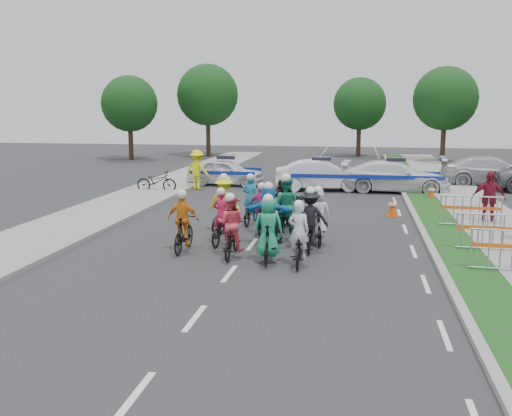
% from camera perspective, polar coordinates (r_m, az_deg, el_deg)
% --- Properties ---
extents(ground, '(90.00, 90.00, 0.00)m').
position_cam_1_polar(ground, '(13.94, -2.68, -6.60)').
color(ground, '#28282B').
rests_on(ground, ground).
extents(curb_right, '(0.20, 60.00, 0.12)m').
position_cam_1_polar(curb_right, '(18.56, 16.46, -2.57)').
color(curb_right, gray).
rests_on(curb_right, ground).
extents(grass_strip, '(1.20, 60.00, 0.11)m').
position_cam_1_polar(grass_strip, '(18.65, 18.60, -2.64)').
color(grass_strip, '#194014').
rests_on(grass_strip, ground).
extents(sidewalk_right, '(2.40, 60.00, 0.13)m').
position_cam_1_polar(sidewalk_right, '(19.01, 23.98, -2.73)').
color(sidewalk_right, gray).
rests_on(sidewalk_right, ground).
extents(sidewalk_left, '(3.00, 60.00, 0.13)m').
position_cam_1_polar(sidewalk_left, '(20.73, -17.30, -1.29)').
color(sidewalk_left, gray).
rests_on(sidewalk_left, ground).
extents(rider_0, '(0.65, 1.69, 1.70)m').
position_cam_1_polar(rider_0, '(14.59, 4.29, -3.54)').
color(rider_0, black).
rests_on(rider_0, ground).
extents(rider_1, '(0.79, 1.75, 1.82)m').
position_cam_1_polar(rider_1, '(14.76, 1.25, -2.79)').
color(rider_1, black).
rests_on(rider_1, ground).
extents(rider_2, '(0.75, 1.75, 1.76)m').
position_cam_1_polar(rider_2, '(15.32, -2.51, -2.51)').
color(rider_2, black).
rests_on(rider_2, ground).
extents(rider_3, '(0.89, 1.68, 1.77)m').
position_cam_1_polar(rider_3, '(15.98, -7.27, -1.96)').
color(rider_3, black).
rests_on(rider_3, ground).
extents(rider_4, '(1.01, 1.79, 1.82)m').
position_cam_1_polar(rider_4, '(16.11, 5.44, -1.74)').
color(rider_4, black).
rests_on(rider_4, ground).
extents(rider_5, '(1.54, 1.83, 1.89)m').
position_cam_1_polar(rider_5, '(16.51, 1.27, -1.10)').
color(rider_5, black).
rests_on(rider_5, ground).
extents(rider_6, '(0.77, 1.72, 1.69)m').
position_cam_1_polar(rider_6, '(16.79, -3.42, -1.72)').
color(rider_6, black).
rests_on(rider_6, ground).
extents(rider_7, '(0.81, 1.71, 1.74)m').
position_cam_1_polar(rider_7, '(16.84, 6.19, -1.32)').
color(rider_7, black).
rests_on(rider_7, ground).
extents(rider_8, '(1.04, 2.08, 2.02)m').
position_cam_1_polar(rider_8, '(17.42, 2.99, -0.68)').
color(rider_8, black).
rests_on(rider_8, ground).
extents(rider_9, '(0.84, 1.59, 1.66)m').
position_cam_1_polar(rider_9, '(18.08, 0.58, -0.58)').
color(rider_9, black).
rests_on(rider_9, ground).
extents(rider_10, '(1.16, 1.97, 1.92)m').
position_cam_1_polar(rider_10, '(18.33, -3.16, -0.15)').
color(rider_10, black).
rests_on(rider_10, ground).
extents(rider_11, '(1.51, 1.79, 1.82)m').
position_cam_1_polar(rider_11, '(18.68, 2.82, 0.13)').
color(rider_11, black).
rests_on(rider_11, ground).
extents(rider_12, '(0.71, 1.76, 1.76)m').
position_cam_1_polar(rider_12, '(19.62, -0.52, 0.08)').
color(rider_12, black).
rests_on(rider_12, ground).
extents(police_car_0, '(4.05, 1.90, 1.34)m').
position_cam_1_polar(police_car_0, '(29.39, -3.02, 3.60)').
color(police_car_0, white).
rests_on(police_car_0, ground).
extents(police_car_1, '(4.58, 2.18, 1.45)m').
position_cam_1_polar(police_car_1, '(27.71, 6.54, 3.27)').
color(police_car_1, white).
rests_on(police_car_1, ground).
extents(police_car_2, '(5.14, 2.32, 1.46)m').
position_cam_1_polar(police_car_2, '(27.80, 13.76, 3.08)').
color(police_car_2, white).
rests_on(police_car_2, ground).
extents(civilian_sedan, '(5.28, 2.43, 1.50)m').
position_cam_1_polar(civilian_sedan, '(31.24, 22.56, 3.38)').
color(civilian_sedan, '#B6B6BB').
rests_on(civilian_sedan, ground).
extents(spectator_2, '(1.13, 0.56, 1.86)m').
position_cam_1_polar(spectator_2, '(20.95, 22.24, 0.92)').
color(spectator_2, maroon).
rests_on(spectator_2, ground).
extents(marshal_hiviz, '(1.40, 1.06, 1.93)m').
position_cam_1_polar(marshal_hiviz, '(27.97, -5.90, 3.84)').
color(marshal_hiviz, '#FFE90D').
rests_on(marshal_hiviz, ground).
extents(barrier_1, '(2.02, 0.61, 1.12)m').
position_cam_1_polar(barrier_1, '(16.92, 22.61, -2.42)').
color(barrier_1, '#A5A8AD').
rests_on(barrier_1, ground).
extents(barrier_2, '(2.02, 0.59, 1.12)m').
position_cam_1_polar(barrier_2, '(20.04, 20.66, -0.43)').
color(barrier_2, '#A5A8AD').
rests_on(barrier_2, ground).
extents(cone_0, '(0.40, 0.40, 0.70)m').
position_cam_1_polar(cone_0, '(21.59, 13.49, 0.07)').
color(cone_0, '#F24C0C').
rests_on(cone_0, ground).
extents(cone_1, '(0.40, 0.40, 0.70)m').
position_cam_1_polar(cone_1, '(25.83, 17.14, 1.52)').
color(cone_1, '#F24C0C').
rests_on(cone_1, ground).
extents(parked_bike, '(1.94, 0.77, 1.00)m').
position_cam_1_polar(parked_bike, '(27.43, -9.92, 2.64)').
color(parked_bike, black).
rests_on(parked_bike, ground).
extents(tree_0, '(4.20, 4.20, 6.30)m').
position_cam_1_polar(tree_0, '(44.39, -12.55, 10.14)').
color(tree_0, '#382619').
rests_on(tree_0, ground).
extents(tree_1, '(4.55, 4.55, 6.82)m').
position_cam_1_polar(tree_1, '(43.43, 18.42, 10.33)').
color(tree_1, '#382619').
rests_on(tree_1, ground).
extents(tree_3, '(4.90, 4.90, 7.35)m').
position_cam_1_polar(tree_3, '(46.59, -4.86, 11.19)').
color(tree_3, '#382619').
rests_on(tree_3, ground).
extents(tree_4, '(4.20, 4.20, 6.30)m').
position_cam_1_polar(tree_4, '(47.01, 10.33, 10.20)').
color(tree_4, '#382619').
rests_on(tree_4, ground).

